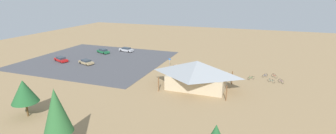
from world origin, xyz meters
TOP-DOWN VIEW (x-y plane):
  - ground at (0.00, 0.00)m, footprint 160.00×160.00m
  - parking_lot_asphalt at (25.05, -0.96)m, footprint 37.28×33.98m
  - bike_pavilion at (-6.48, 10.14)m, footprint 13.17×9.09m
  - trash_bin at (-1.64, -4.81)m, footprint 0.60×0.60m
  - lot_sign at (3.71, -2.12)m, footprint 0.56×0.08m
  - pine_mideast at (15.06, 31.02)m, footprint 3.94×3.94m
  - pine_midwest at (3.84, 36.21)m, footprint 3.41×3.41m
  - bicycle_yellow_yard_center at (-2.82, 1.55)m, footprint 1.36×1.13m
  - bicycle_red_yard_right at (-21.38, -1.85)m, footprint 1.13×1.45m
  - bicycle_purple_mid_cluster at (-22.58, 1.51)m, footprint 1.08×1.44m
  - bicycle_orange_by_bin at (-4.90, 1.14)m, footprint 1.28×1.16m
  - bicycle_blue_edge_south at (-19.42, -1.43)m, footprint 1.19×1.31m
  - bicycle_teal_yard_front at (-20.67, 1.77)m, footprint 1.51×0.84m
  - bicycle_green_near_porch at (-16.54, 1.33)m, footprint 1.39×1.17m
  - car_red_back_corner at (33.34, 3.89)m, footprint 5.08×3.48m
  - car_tan_end_stall at (25.14, 3.70)m, footprint 4.73×3.23m
  - car_green_aisle_side at (28.16, -8.58)m, footprint 4.96×3.40m
  - car_silver_inner_stall at (22.44, -12.97)m, footprint 4.95×2.53m
  - visitor_crossing_yard at (0.79, 1.30)m, footprint 0.36×0.36m

SIDE VIEW (x-z plane):
  - ground at x=0.00m, z-range 0.00..0.00m
  - parking_lot_asphalt at x=25.05m, z-range 0.00..0.05m
  - bicycle_teal_yard_front at x=-20.67m, z-range -0.03..0.72m
  - bicycle_yellow_yard_center at x=-2.82m, z-range -0.06..0.80m
  - bicycle_green_near_porch at x=-16.54m, z-range -0.06..0.79m
  - bicycle_blue_edge_south at x=-19.42m, z-range -0.03..0.79m
  - bicycle_orange_by_bin at x=-4.90m, z-range -0.04..0.81m
  - bicycle_red_yard_right at x=-21.38m, z-range -0.06..0.83m
  - bicycle_purple_mid_cluster at x=-22.58m, z-range -0.03..0.82m
  - trash_bin at x=-1.64m, z-range 0.00..0.90m
  - car_tan_end_stall at x=25.14m, z-range 0.06..1.29m
  - car_red_back_corner at x=33.34m, z-range 0.05..1.37m
  - car_silver_inner_stall at x=22.44m, z-range 0.05..1.38m
  - car_green_aisle_side at x=28.16m, z-range 0.04..1.41m
  - visitor_crossing_yard at x=0.79m, z-range 0.05..1.81m
  - lot_sign at x=3.71m, z-range 0.31..2.51m
  - bike_pavilion at x=-6.48m, z-range 0.29..5.85m
  - pine_mideast at x=15.06m, z-range 1.15..7.05m
  - pine_midwest at x=3.84m, z-range 1.22..9.23m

